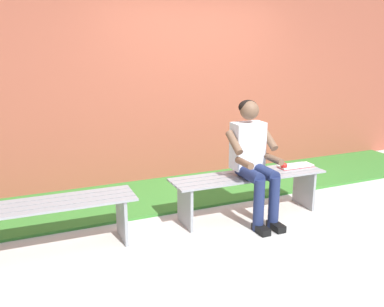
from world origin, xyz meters
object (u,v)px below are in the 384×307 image
object	(u,v)px
person_seated	(253,156)
apple	(284,166)
bench_near	(248,185)
bench_far	(46,216)
book_open	(296,166)

from	to	relation	value
person_seated	apple	world-z (taller)	person_seated
bench_near	apple	xyz separation A→B (m)	(-0.47, -0.02, 0.15)
bench_far	apple	world-z (taller)	apple
person_seated	book_open	size ratio (longest dim) A/B	3.07
person_seated	apple	bearing A→B (deg)	-166.22
bench_near	book_open	bearing A→B (deg)	-176.96
bench_far	book_open	xyz separation A→B (m)	(-2.74, -0.03, 0.13)
bench_near	person_seated	world-z (taller)	person_seated
bench_near	book_open	world-z (taller)	book_open
book_open	bench_near	bearing A→B (deg)	4.27
apple	book_open	world-z (taller)	apple
bench_near	bench_far	size ratio (longest dim) A/B	1.07
apple	bench_far	bearing A→B (deg)	0.35
bench_near	book_open	xyz separation A→B (m)	(-0.64, -0.03, 0.12)
person_seated	book_open	world-z (taller)	person_seated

